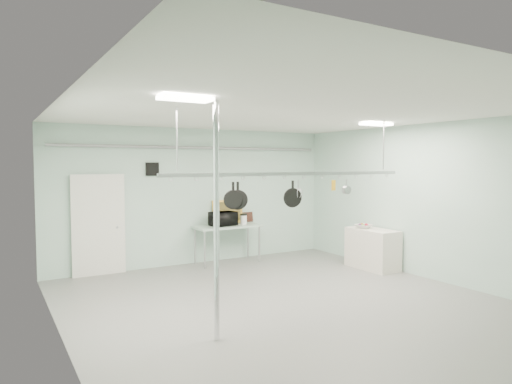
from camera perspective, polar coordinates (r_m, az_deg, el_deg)
floor at (r=7.79m, az=4.81°, el=-14.18°), size 8.00×8.00×0.00m
ceiling at (r=7.47m, az=4.93°, el=9.85°), size 7.00×8.00×0.02m
back_wall at (r=10.94m, az=-7.33°, el=-0.52°), size 7.00×0.02×3.20m
right_wall at (r=9.89m, az=21.58°, el=-1.17°), size 0.02×8.00×3.20m
door at (r=10.27m, az=-19.10°, el=-4.04°), size 1.10×0.10×2.20m
wall_vent at (r=10.51m, az=-12.83°, el=2.80°), size 0.30×0.04×0.30m
conduit_pipe at (r=10.84m, az=-7.19°, el=5.52°), size 6.60×0.07×0.07m
chrome_pole at (r=6.08m, az=-4.98°, el=-3.72°), size 0.08×0.08×3.20m
prep_table at (r=10.93m, az=-3.58°, el=-4.56°), size 1.60×0.70×0.91m
side_cabinet at (r=10.71m, az=14.35°, el=-6.90°), size 0.60×1.20×0.90m
pot_rack at (r=7.78m, az=4.81°, el=2.51°), size 4.80×0.06×1.00m
light_panel_left at (r=5.71m, az=-8.80°, el=11.49°), size 0.65×0.30×0.05m
light_panel_right at (r=9.47m, az=14.80°, el=8.22°), size 0.65×0.30×0.05m
microwave at (r=10.84m, az=-4.13°, el=-3.36°), size 0.65×0.48×0.33m
coffee_canister at (r=11.08m, az=-1.56°, el=-3.49°), size 0.19×0.19×0.22m
painting_large at (r=11.22m, az=-3.58°, el=-2.48°), size 0.79×0.18×0.58m
painting_small at (r=11.50m, az=-1.08°, el=-3.15°), size 0.30×0.10×0.25m
fruit_bowl at (r=10.70m, az=13.29°, el=-4.20°), size 0.45×0.45×0.09m
skillet_left at (r=7.18m, az=-2.88°, el=-0.37°), size 0.30×0.15×0.41m
skillet_mid at (r=7.22m, az=-2.30°, el=-0.42°), size 0.31×0.20×0.43m
skillet_right at (r=7.78m, az=4.60°, el=-0.23°), size 0.33×0.13×0.45m
whisk at (r=7.84m, az=5.29°, el=0.24°), size 0.20×0.20×0.33m
grater at (r=8.32m, az=9.66°, el=0.83°), size 0.08×0.05×0.21m
saucepan at (r=8.52m, az=11.24°, el=0.69°), size 0.17×0.11×0.26m
fruit_cluster at (r=10.70m, az=13.30°, el=-3.98°), size 0.24×0.24×0.09m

